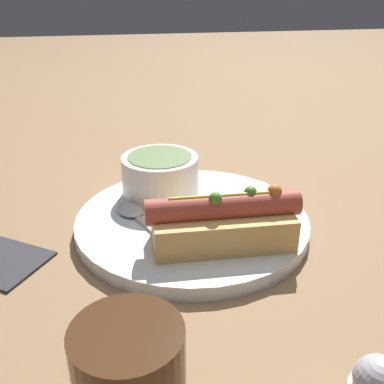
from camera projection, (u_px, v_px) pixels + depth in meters
ground_plane at (192, 227)px, 0.56m from camera, size 4.00×4.00×0.00m
dinner_plate at (192, 222)px, 0.56m from camera, size 0.29×0.29×0.02m
hot_dog at (223, 222)px, 0.49m from camera, size 0.17×0.07×0.07m
soup_bowl at (160, 174)px, 0.60m from camera, size 0.10×0.10×0.06m
spoon at (136, 215)px, 0.55m from camera, size 0.08×0.14×0.01m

